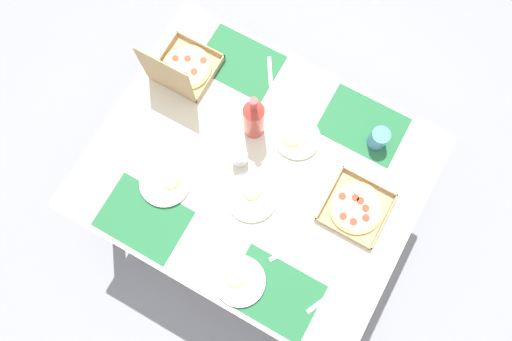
{
  "coord_description": "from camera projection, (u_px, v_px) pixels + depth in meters",
  "views": [
    {
      "loc": [
        -0.24,
        0.43,
        2.7
      ],
      "look_at": [
        0.0,
        0.0,
        0.74
      ],
      "focal_mm": 32.91,
      "sensor_mm": 36.0,
      "label": 1
    }
  ],
  "objects": [
    {
      "name": "fork_by_near_left",
      "position": [
        270.0,
        76.0,
        2.13
      ],
      "size": [
        0.11,
        0.17,
        0.0
      ],
      "primitive_type": "cube",
      "rotation": [
        0.0,
        0.0,
        2.13
      ],
      "color": "#B7B7BC",
      "rests_on": "dining_table"
    },
    {
      "name": "placemat_near_left",
      "position": [
        363.0,
        125.0,
        2.07
      ],
      "size": [
        0.36,
        0.26,
        0.0
      ],
      "primitive_type": "cube",
      "color": "#236638",
      "rests_on": "dining_table"
    },
    {
      "name": "plate_far_right",
      "position": [
        297.0,
        138.0,
        2.05
      ],
      "size": [
        0.2,
        0.2,
        0.03
      ],
      "color": "white",
      "rests_on": "dining_table"
    },
    {
      "name": "plate_middle",
      "position": [
        240.0,
        281.0,
        1.9
      ],
      "size": [
        0.21,
        0.21,
        0.03
      ],
      "color": "white",
      "rests_on": "dining_table"
    },
    {
      "name": "placemat_far_right",
      "position": [
        143.0,
        218.0,
        1.97
      ],
      "size": [
        0.36,
        0.26,
        0.0
      ],
      "primitive_type": "cube",
      "color": "#236638",
      "rests_on": "dining_table"
    },
    {
      "name": "placemat_far_left",
      "position": [
        274.0,
        293.0,
        1.9
      ],
      "size": [
        0.36,
        0.26,
        0.0
      ],
      "primitive_type": "cube",
      "color": "#236638",
      "rests_on": "dining_table"
    },
    {
      "name": "cup_clear_left",
      "position": [
        239.0,
        157.0,
        1.99
      ],
      "size": [
        0.07,
        0.07,
        0.1
      ],
      "primitive_type": "cylinder",
      "color": "silver",
      "rests_on": "dining_table"
    },
    {
      "name": "plate_far_left",
      "position": [
        166.0,
        182.0,
        2.0
      ],
      "size": [
        0.22,
        0.22,
        0.03
      ],
      "color": "white",
      "rests_on": "dining_table"
    },
    {
      "name": "knife_by_near_right",
      "position": [
        292.0,
        249.0,
        1.94
      ],
      "size": [
        0.14,
        0.18,
        0.0
      ],
      "primitive_type": "cube",
      "rotation": [
        0.0,
        0.0,
        4.1
      ],
      "color": "#B7B7BC",
      "rests_on": "dining_table"
    },
    {
      "name": "pizza_box_corner_right",
      "position": [
        183.0,
        69.0,
        2.09
      ],
      "size": [
        0.25,
        0.26,
        0.29
      ],
      "color": "tan",
      "rests_on": "dining_table"
    },
    {
      "name": "ground_plane",
      "position": [
        256.0,
        201.0,
        2.74
      ],
      "size": [
        6.0,
        6.0,
        0.0
      ],
      "primitive_type": "plane",
      "color": "gray"
    },
    {
      "name": "plate_near_right",
      "position": [
        252.0,
        196.0,
        1.99
      ],
      "size": [
        0.22,
        0.22,
        0.03
      ],
      "color": "white",
      "rests_on": "dining_table"
    },
    {
      "name": "cup_dark",
      "position": [
        379.0,
        138.0,
        2.0
      ],
      "size": [
        0.08,
        0.08,
        0.1
      ],
      "primitive_type": "cylinder",
      "color": "teal",
      "rests_on": "dining_table"
    },
    {
      "name": "knife_by_far_left",
      "position": [
        328.0,
        297.0,
        1.89
      ],
      "size": [
        0.11,
        0.2,
        0.0
      ],
      "primitive_type": "cube",
      "rotation": [
        0.0,
        0.0,
        1.12
      ],
      "color": "#B7B7BC",
      "rests_on": "dining_table"
    },
    {
      "name": "soda_bottle",
      "position": [
        254.0,
        119.0,
        1.94
      ],
      "size": [
        0.09,
        0.09,
        0.32
      ],
      "color": "#B2382D",
      "rests_on": "dining_table"
    },
    {
      "name": "placemat_near_right",
      "position": [
        240.0,
        62.0,
        2.15
      ],
      "size": [
        0.36,
        0.26,
        0.0
      ],
      "primitive_type": "cube",
      "color": "#236638",
      "rests_on": "dining_table"
    },
    {
      "name": "dining_table",
      "position": [
        256.0,
        176.0,
        2.12
      ],
      "size": [
        1.39,
        1.12,
        0.74
      ],
      "color": "#3F3328",
      "rests_on": "ground_plane"
    },
    {
      "name": "pizza_box_center",
      "position": [
        356.0,
        208.0,
        1.97
      ],
      "size": [
        0.26,
        0.26,
        0.04
      ],
      "color": "tan",
      "rests_on": "dining_table"
    }
  ]
}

